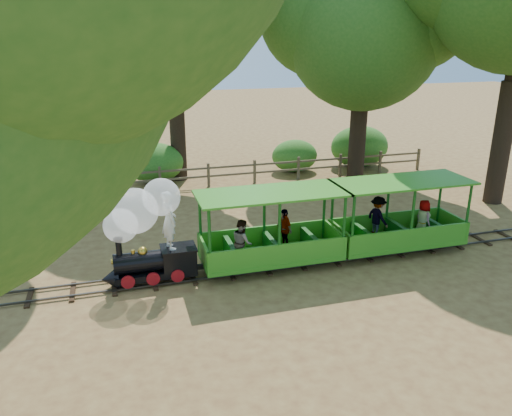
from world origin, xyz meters
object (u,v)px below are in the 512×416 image
object	(u,v)px
carriage_front	(269,240)
locomotive	(145,225)
fence	(232,171)
carriage_rear	(397,224)

from	to	relation	value
carriage_front	locomotive	bearing A→B (deg)	178.33
carriage_front	fence	distance (m)	8.08
carriage_rear	fence	distance (m)	8.52
locomotive	carriage_front	distance (m)	3.30
carriage_front	carriage_rear	xyz separation A→B (m)	(3.93, 0.07, 0.01)
carriage_front	carriage_rear	bearing A→B (deg)	0.97
fence	carriage_front	bearing A→B (deg)	-96.51
carriage_front	carriage_rear	world-z (taller)	same
fence	locomotive	bearing A→B (deg)	-117.49
locomotive	carriage_front	world-z (taller)	locomotive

